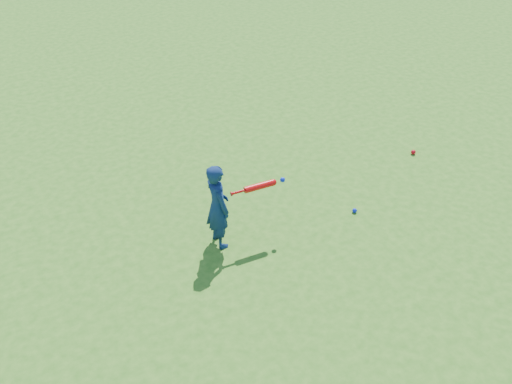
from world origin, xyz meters
The scene contains 5 objects.
ground centered at (0.00, 0.00, 0.00)m, with size 80.00×80.00×0.00m, color #316D1A.
child centered at (0.05, -0.49, 0.56)m, with size 0.41×0.27×1.13m, color #11254F.
ground_ball_red centered at (3.53, -0.09, 0.04)m, with size 0.07×0.07×0.07m, color red.
ground_ball_blue centered at (1.87, -0.82, 0.03)m, with size 0.06×0.06×0.06m, color #0B1FC3.
bat_swing centered at (0.60, -0.57, 0.72)m, with size 0.71×0.11×0.08m.
Camera 1 is at (-2.14, -5.37, 4.65)m, focal length 40.00 mm.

